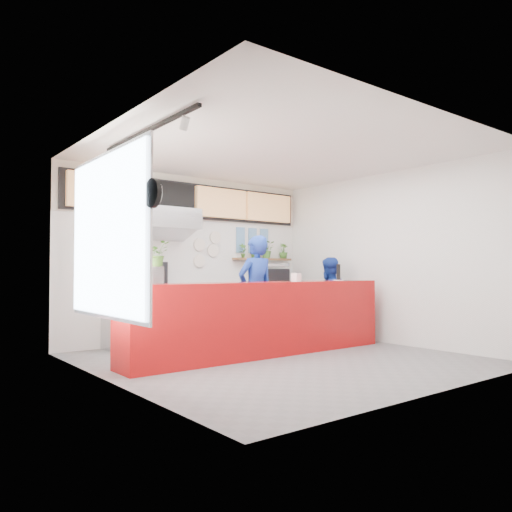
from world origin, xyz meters
TOP-DOWN VIEW (x-y plane):
  - floor at (0.00, 0.00)m, footprint 5.00×5.00m
  - ceiling at (0.00, 0.00)m, footprint 5.00×5.00m
  - wall_back at (0.00, 2.50)m, footprint 5.00×0.00m
  - wall_left at (-2.50, 0.00)m, footprint 0.00×5.00m
  - wall_right at (2.50, 0.00)m, footprint 0.00×5.00m
  - service_counter at (0.00, 0.40)m, footprint 4.50×0.60m
  - cream_band at (0.00, 2.49)m, footprint 5.00×0.02m
  - prep_bench at (-0.80, 2.20)m, footprint 1.80×0.60m
  - panini_oven at (-1.10, 2.20)m, footprint 0.74×0.74m
  - extraction_hood at (-0.80, 2.15)m, footprint 1.20×0.70m
  - hood_lip at (-0.80, 2.15)m, footprint 1.20×0.69m
  - right_bench at (1.50, 2.20)m, footprint 1.80×0.60m
  - espresso_machine at (1.65, 2.20)m, footprint 0.76×0.66m
  - espresso_tray at (1.65, 2.20)m, footprint 0.73×0.63m
  - herb_shelf at (1.60, 2.40)m, footprint 1.40×0.18m
  - menu_board_far_left at (-1.75, 2.38)m, footprint 1.10×0.10m
  - menu_board_mid_left at (-0.59, 2.38)m, footprint 1.10×0.10m
  - menu_board_mid_right at (0.57, 2.38)m, footprint 1.10×0.10m
  - menu_board_far_right at (1.73, 2.38)m, footprint 1.10×0.10m
  - soffit at (0.00, 2.46)m, footprint 4.80×0.04m
  - window_pane at (-2.47, 0.30)m, footprint 0.04×2.20m
  - window_frame at (-2.45, 0.30)m, footprint 0.03×2.30m
  - wall_clock_rim at (-2.46, -0.90)m, footprint 0.05×0.30m
  - wall_clock_face at (-2.43, -0.90)m, footprint 0.02×0.26m
  - track_rail at (-2.10, 0.00)m, footprint 0.05×2.40m
  - dec_plate_a at (0.15, 2.47)m, footprint 0.24×0.03m
  - dec_plate_b at (0.45, 2.47)m, footprint 0.24×0.03m
  - dec_plate_c at (0.15, 2.47)m, footprint 0.24×0.03m
  - dec_plate_d at (0.50, 2.47)m, footprint 0.24×0.03m
  - photo_frame_a at (1.10, 2.48)m, footprint 0.20×0.02m
  - photo_frame_b at (1.40, 2.48)m, footprint 0.20×0.02m
  - photo_frame_c at (1.70, 2.48)m, footprint 0.20×0.02m
  - photo_frame_d at (1.10, 2.48)m, footprint 0.20×0.02m
  - photo_frame_e at (1.40, 2.48)m, footprint 0.20×0.02m
  - photo_frame_f at (1.70, 2.48)m, footprint 0.20×0.02m
  - staff_center at (0.35, 1.02)m, footprint 0.68×0.45m
  - staff_right at (1.93, 0.88)m, footprint 0.81×0.67m
  - herb_a at (1.10, 2.40)m, footprint 0.17×0.13m
  - herb_b at (1.38, 2.40)m, footprint 0.21×0.20m
  - herb_c at (1.71, 2.40)m, footprint 0.39×0.37m
  - herb_d at (2.16, 2.40)m, footprint 0.20×0.18m
  - glass_vase at (-1.78, 0.35)m, footprint 0.24×0.24m
  - basil_vase at (-1.78, 0.35)m, footprint 0.36×0.33m
  - napkin_holder at (0.62, 0.33)m, footprint 0.17×0.13m
  - white_plate at (1.63, 0.37)m, footprint 0.19×0.19m
  - pepper_mill at (1.63, 0.37)m, footprint 0.08×0.08m

SIDE VIEW (x-z plane):
  - floor at x=0.00m, z-range 0.00..0.00m
  - prep_bench at x=-0.80m, z-range 0.00..0.90m
  - right_bench at x=1.50m, z-range 0.00..0.90m
  - service_counter at x=0.00m, z-range 0.00..1.10m
  - staff_right at x=1.93m, z-range 0.00..1.51m
  - staff_center at x=0.35m, z-range 0.00..1.85m
  - espresso_machine at x=1.65m, z-range 0.90..1.31m
  - white_plate at x=1.63m, z-range 1.10..1.11m
  - panini_oven at x=-1.10m, z-range 0.90..1.42m
  - napkin_holder at x=0.62m, z-range 1.10..1.23m
  - glass_vase at x=-1.78m, z-range 1.10..1.33m
  - pepper_mill at x=1.63m, z-range 1.11..1.38m
  - espresso_tray at x=1.65m, z-range 1.35..1.41m
  - dec_plate_c at x=0.15m, z-range 1.33..1.57m
  - basil_vase at x=-1.78m, z-range 1.32..1.65m
  - wall_back at x=0.00m, z-range -1.00..4.00m
  - wall_left at x=-2.50m, z-range -1.00..4.00m
  - wall_right at x=2.50m, z-range -1.00..4.00m
  - herb_shelf at x=1.60m, z-range 1.48..1.52m
  - dec_plate_b at x=0.45m, z-range 1.53..1.77m
  - herb_a at x=1.10m, z-range 1.52..1.81m
  - herb_b at x=1.38m, z-range 1.52..1.83m
  - herb_d at x=2.16m, z-range 1.52..1.84m
  - herb_c at x=1.71m, z-range 1.52..1.86m
  - window_pane at x=-2.47m, z-range 0.75..2.65m
  - window_frame at x=-2.45m, z-range 0.70..2.70m
  - dec_plate_a at x=0.15m, z-range 1.63..1.87m
  - photo_frame_d at x=1.10m, z-range 1.62..1.88m
  - photo_frame_e at x=1.40m, z-range 1.62..1.88m
  - photo_frame_f at x=1.70m, z-range 1.62..1.88m
  - dec_plate_d at x=0.50m, z-range 1.78..2.02m
  - hood_lip at x=-0.80m, z-range 1.79..2.11m
  - photo_frame_a at x=1.10m, z-range 1.88..2.12m
  - photo_frame_b at x=1.40m, z-range 1.88..2.12m
  - photo_frame_c at x=1.70m, z-range 1.88..2.12m
  - wall_clock_rim at x=-2.46m, z-range 1.90..2.20m
  - wall_clock_face at x=-2.43m, z-range 1.92..2.18m
  - extraction_hood at x=-0.80m, z-range 1.98..2.32m
  - menu_board_far_left at x=-1.75m, z-range 2.27..2.82m
  - menu_board_mid_left at x=-0.59m, z-range 2.27..2.82m
  - menu_board_mid_right at x=0.57m, z-range 2.27..2.82m
  - menu_board_far_right at x=1.73m, z-range 2.27..2.82m
  - soffit at x=0.00m, z-range 2.22..2.88m
  - cream_band at x=0.00m, z-range 2.20..3.00m
  - track_rail at x=-2.10m, z-range 2.92..2.96m
  - ceiling at x=0.00m, z-range 3.00..3.00m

